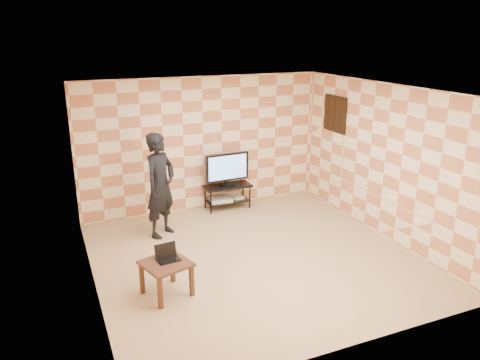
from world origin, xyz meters
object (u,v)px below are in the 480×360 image
object	(u,v)px
tv_stand	(227,191)
side_table	(166,268)
tv	(227,168)
person	(160,185)

from	to	relation	value
tv_stand	side_table	bearing A→B (deg)	-125.89
tv_stand	tv	world-z (taller)	tv
person	side_table	bearing A→B (deg)	-141.17
tv	tv_stand	bearing A→B (deg)	87.10
tv_stand	tv	xyz separation A→B (m)	(-0.00, -0.00, 0.51)
person	tv_stand	bearing A→B (deg)	-12.61
tv	side_table	world-z (taller)	tv
tv	side_table	distance (m)	3.47
tv	person	xyz separation A→B (m)	(-1.57, -0.77, 0.07)
tv	side_table	xyz separation A→B (m)	(-2.02, -2.78, -0.46)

